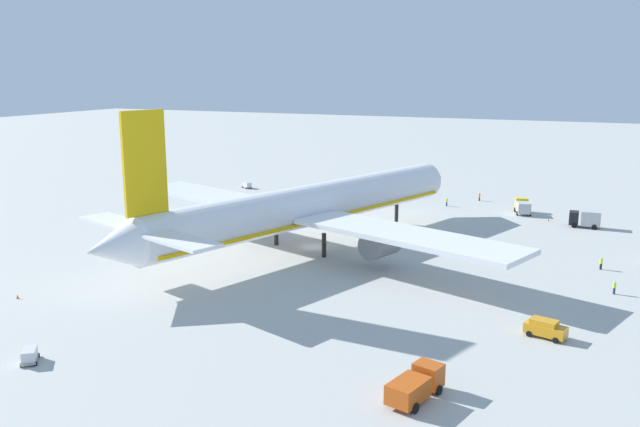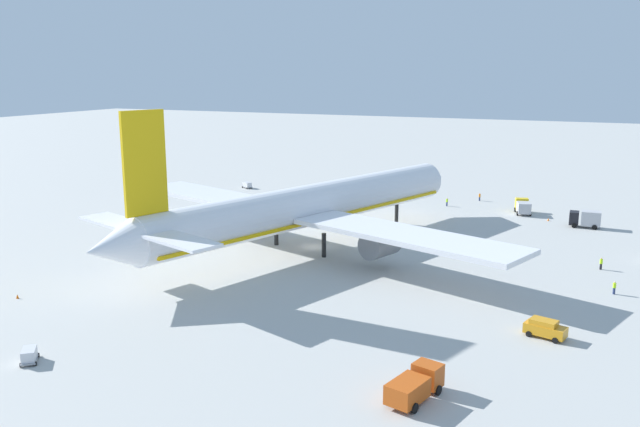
# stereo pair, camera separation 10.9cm
# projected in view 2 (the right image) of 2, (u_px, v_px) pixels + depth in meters

# --- Properties ---
(ground_plane) EXTENTS (600.00, 600.00, 0.00)m
(ground_plane) POSITION_uv_depth(u_px,v_px,m) (313.00, 247.00, 106.89)
(ground_plane) COLOR #B2B2AD
(airliner) EXTENTS (74.92, 74.36, 23.41)m
(airliner) POSITION_uv_depth(u_px,v_px,m) (308.00, 207.00, 104.43)
(airliner) COLOR white
(airliner) RESTS_ON ground
(service_truck_0) EXTENTS (2.79, 5.40, 3.09)m
(service_truck_0) POSITION_uv_depth(u_px,v_px,m) (586.00, 218.00, 119.62)
(service_truck_0) COLOR black
(service_truck_0) RESTS_ON ground
(service_truck_1) EXTENTS (5.87, 3.79, 2.81)m
(service_truck_1) POSITION_uv_depth(u_px,v_px,m) (523.00, 206.00, 131.11)
(service_truck_1) COLOR yellow
(service_truck_1) RESTS_ON ground
(service_truck_2) EXTENTS (6.75, 3.97, 2.53)m
(service_truck_2) POSITION_uv_depth(u_px,v_px,m) (415.00, 385.00, 57.08)
(service_truck_2) COLOR #BF4C14
(service_truck_2) RESTS_ON ground
(service_van) EXTENTS (2.88, 4.63, 1.97)m
(service_van) POSITION_uv_depth(u_px,v_px,m) (545.00, 328.00, 70.44)
(service_van) COLOR orange
(service_van) RESTS_ON ground
(baggage_cart_0) EXTENTS (2.96, 2.75, 1.38)m
(baggage_cart_0) POSITION_uv_depth(u_px,v_px,m) (29.00, 355.00, 64.51)
(baggage_cart_0) COLOR gray
(baggage_cart_0) RESTS_ON ground
(baggage_cart_1) EXTENTS (2.62, 3.32, 1.48)m
(baggage_cart_1) POSITION_uv_depth(u_px,v_px,m) (247.00, 185.00, 159.80)
(baggage_cart_1) COLOR gray
(baggage_cart_1) RESTS_ON ground
(ground_worker_0) EXTENTS (0.53, 0.53, 1.78)m
(ground_worker_0) POSITION_uv_depth(u_px,v_px,m) (601.00, 263.00, 94.50)
(ground_worker_0) COLOR black
(ground_worker_0) RESTS_ON ground
(ground_worker_1) EXTENTS (0.47, 0.47, 1.74)m
(ground_worker_1) POSITION_uv_depth(u_px,v_px,m) (480.00, 197.00, 144.29)
(ground_worker_1) COLOR navy
(ground_worker_1) RESTS_ON ground
(ground_worker_2) EXTENTS (0.47, 0.47, 1.73)m
(ground_worker_2) POSITION_uv_depth(u_px,v_px,m) (614.00, 288.00, 84.07)
(ground_worker_2) COLOR navy
(ground_worker_2) RESTS_ON ground
(ground_worker_3) EXTENTS (0.51, 0.51, 1.76)m
(ground_worker_3) POSITION_uv_depth(u_px,v_px,m) (447.00, 202.00, 138.69)
(ground_worker_3) COLOR navy
(ground_worker_3) RESTS_ON ground
(traffic_cone_0) EXTENTS (0.36, 0.36, 0.55)m
(traffic_cone_0) POSITION_uv_depth(u_px,v_px,m) (548.00, 219.00, 125.21)
(traffic_cone_0) COLOR orange
(traffic_cone_0) RESTS_ON ground
(traffic_cone_2) EXTENTS (0.36, 0.36, 0.55)m
(traffic_cone_2) POSITION_uv_depth(u_px,v_px,m) (17.00, 296.00, 82.61)
(traffic_cone_2) COLOR orange
(traffic_cone_2) RESTS_ON ground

